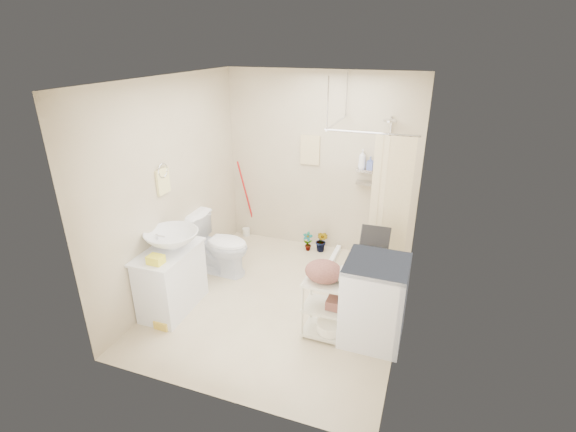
% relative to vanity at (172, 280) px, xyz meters
% --- Properties ---
extents(floor, '(3.20, 3.20, 0.00)m').
position_rel_vanity_xyz_m(floor, '(1.16, 0.56, -0.38)').
color(floor, beige).
rests_on(floor, ground).
extents(ceiling, '(2.80, 3.20, 0.04)m').
position_rel_vanity_xyz_m(ceiling, '(1.16, 0.56, 2.22)').
color(ceiling, silver).
rests_on(ceiling, ground).
extents(wall_back, '(2.80, 0.04, 2.60)m').
position_rel_vanity_xyz_m(wall_back, '(1.16, 2.16, 0.92)').
color(wall_back, beige).
rests_on(wall_back, ground).
extents(wall_front, '(2.80, 0.04, 2.60)m').
position_rel_vanity_xyz_m(wall_front, '(1.16, -1.04, 0.92)').
color(wall_front, beige).
rests_on(wall_front, ground).
extents(wall_left, '(0.04, 3.20, 2.60)m').
position_rel_vanity_xyz_m(wall_left, '(-0.24, 0.56, 0.92)').
color(wall_left, beige).
rests_on(wall_left, ground).
extents(wall_right, '(0.04, 3.20, 2.60)m').
position_rel_vanity_xyz_m(wall_right, '(2.56, 0.56, 0.92)').
color(wall_right, beige).
rests_on(wall_right, ground).
extents(vanity, '(0.51, 0.88, 0.77)m').
position_rel_vanity_xyz_m(vanity, '(0.00, 0.00, 0.00)').
color(vanity, silver).
rests_on(vanity, ground).
extents(sink, '(0.75, 0.75, 0.21)m').
position_rel_vanity_xyz_m(sink, '(0.02, 0.07, 0.49)').
color(sink, silver).
rests_on(sink, vanity).
extents(counter_basket, '(0.17, 0.13, 0.09)m').
position_rel_vanity_xyz_m(counter_basket, '(0.06, -0.29, 0.43)').
color(counter_basket, yellow).
rests_on(counter_basket, vanity).
extents(floor_basket, '(0.26, 0.20, 0.14)m').
position_rel_vanity_xyz_m(floor_basket, '(0.10, -0.36, -0.32)').
color(floor_basket, yellow).
rests_on(floor_basket, ground).
extents(toilet, '(0.84, 0.50, 0.84)m').
position_rel_vanity_xyz_m(toilet, '(0.12, 0.94, 0.04)').
color(toilet, white).
rests_on(toilet, ground).
extents(mop, '(0.14, 0.14, 1.27)m').
position_rel_vanity_xyz_m(mop, '(-0.04, 2.09, 0.25)').
color(mop, red).
rests_on(mop, ground).
extents(potted_plant_a, '(0.17, 0.12, 0.30)m').
position_rel_vanity_xyz_m(potted_plant_a, '(1.06, 1.93, -0.24)').
color(potted_plant_a, brown).
rests_on(potted_plant_a, ground).
extents(potted_plant_b, '(0.23, 0.21, 0.35)m').
position_rel_vanity_xyz_m(potted_plant_b, '(1.27, 1.96, -0.21)').
color(potted_plant_b, brown).
rests_on(potted_plant_b, ground).
extents(hanging_towel, '(0.28, 0.03, 0.42)m').
position_rel_vanity_xyz_m(hanging_towel, '(1.01, 2.14, 1.12)').
color(hanging_towel, beige).
rests_on(hanging_towel, wall_back).
extents(towel_ring, '(0.04, 0.22, 0.34)m').
position_rel_vanity_xyz_m(towel_ring, '(-0.22, 0.36, 1.09)').
color(towel_ring, '#F7EB94').
rests_on(towel_ring, wall_left).
extents(tp_holder, '(0.08, 0.12, 0.14)m').
position_rel_vanity_xyz_m(tp_holder, '(-0.20, 0.61, 0.34)').
color(tp_holder, white).
rests_on(tp_holder, wall_left).
extents(shower, '(1.10, 1.10, 2.10)m').
position_rel_vanity_xyz_m(shower, '(2.01, 1.61, 0.67)').
color(shower, white).
rests_on(shower, ground).
extents(shampoo_bottle_a, '(0.13, 0.13, 0.26)m').
position_rel_vanity_xyz_m(shampoo_bottle_a, '(1.77, 2.08, 1.07)').
color(shampoo_bottle_a, silver).
rests_on(shampoo_bottle_a, shower).
extents(shampoo_bottle_b, '(0.09, 0.09, 0.18)m').
position_rel_vanity_xyz_m(shampoo_bottle_b, '(1.89, 2.06, 1.03)').
color(shampoo_bottle_b, '#4C5DA7').
rests_on(shampoo_bottle_b, shower).
extents(washing_machine, '(0.63, 0.65, 0.91)m').
position_rel_vanity_xyz_m(washing_machine, '(2.30, 0.27, 0.07)').
color(washing_machine, silver).
rests_on(washing_machine, ground).
extents(laundry_rack, '(0.60, 0.35, 0.82)m').
position_rel_vanity_xyz_m(laundry_rack, '(1.89, 0.13, 0.02)').
color(laundry_rack, beige).
rests_on(laundry_rack, ground).
extents(ironing_board, '(0.33, 0.20, 1.14)m').
position_rel_vanity_xyz_m(ironing_board, '(2.19, 0.59, 0.18)').
color(ironing_board, black).
rests_on(ironing_board, ground).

